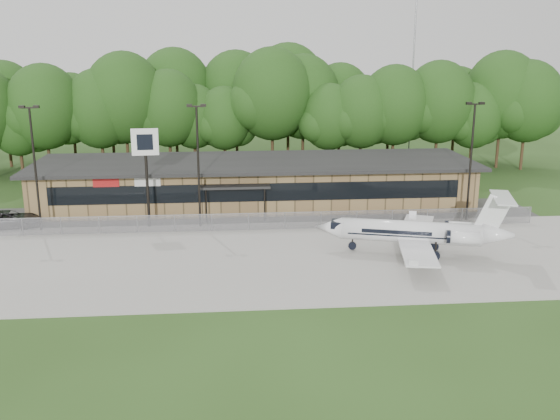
{
  "coord_description": "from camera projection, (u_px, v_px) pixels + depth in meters",
  "views": [
    {
      "loc": [
        -2.64,
        -34.15,
        14.74
      ],
      "look_at": [
        1.33,
        12.0,
        2.51
      ],
      "focal_mm": 40.0,
      "sensor_mm": 36.0,
      "label": 1
    }
  ],
  "objects": [
    {
      "name": "radio_mast",
      "position": [
        413.0,
        63.0,
        81.75
      ],
      "size": [
        0.2,
        0.2,
        25.0
      ],
      "primitive_type": "cylinder",
      "color": "gray",
      "rests_on": "ground"
    },
    {
      "name": "light_pole_mid",
      "position": [
        198.0,
        157.0,
        50.83
      ],
      "size": [
        1.55,
        0.3,
        10.23
      ],
      "color": "black",
      "rests_on": "ground"
    },
    {
      "name": "light_pole_right",
      "position": [
        471.0,
        153.0,
        52.74
      ],
      "size": [
        1.55,
        0.3,
        10.23
      ],
      "color": "black",
      "rests_on": "ground"
    },
    {
      "name": "terminal",
      "position": [
        255.0,
        182.0,
        59.38
      ],
      "size": [
        41.0,
        11.65,
        4.3
      ],
      "color": "olive",
      "rests_on": "ground"
    },
    {
      "name": "light_pole_left",
      "position": [
        34.0,
        159.0,
        49.75
      ],
      "size": [
        1.55,
        0.3,
        10.23
      ],
      "color": "black",
      "rests_on": "ground"
    },
    {
      "name": "fence",
      "position": [
        261.0,
        221.0,
        51.13
      ],
      "size": [
        46.0,
        0.04,
        1.52
      ],
      "color": "gray",
      "rests_on": "ground"
    },
    {
      "name": "ground",
      "position": [
        275.0,
        303.0,
        36.88
      ],
      "size": [
        160.0,
        160.0,
        0.0
      ],
      "primitive_type": "plane",
      "color": "#284217",
      "rests_on": "ground"
    },
    {
      "name": "suv",
      "position": [
        8.0,
        219.0,
        51.94
      ],
      "size": [
        5.4,
        2.88,
        1.44
      ],
      "primitive_type": "imported",
      "rotation": [
        0.0,
        0.0,
        1.67
      ],
      "color": "#313033",
      "rests_on": "ground"
    },
    {
      "name": "business_jet",
      "position": [
        418.0,
        233.0,
        44.85
      ],
      "size": [
        13.99,
        12.56,
        4.75
      ],
      "rotation": [
        0.0,
        0.0,
        -0.28
      ],
      "color": "white",
      "rests_on": "ground"
    },
    {
      "name": "treeline",
      "position": [
        248.0,
        108.0,
        75.42
      ],
      "size": [
        72.0,
        12.0,
        15.0
      ],
      "primitive_type": null,
      "color": "#1D3C13",
      "rests_on": "ground"
    },
    {
      "name": "apron",
      "position": [
        266.0,
        258.0,
        44.57
      ],
      "size": [
        64.0,
        18.0,
        0.08
      ],
      "primitive_type": "cube",
      "color": "#9E9B93",
      "rests_on": "ground"
    },
    {
      "name": "pole_sign",
      "position": [
        146.0,
        152.0,
        50.67
      ],
      "size": [
        2.18,
        0.41,
        8.28
      ],
      "rotation": [
        0.0,
        0.0,
        0.07
      ],
      "color": "black",
      "rests_on": "ground"
    },
    {
      "name": "parking_lot",
      "position": [
        258.0,
        216.0,
        55.65
      ],
      "size": [
        50.0,
        9.0,
        0.06
      ],
      "primitive_type": "cube",
      "color": "#383835",
      "rests_on": "ground"
    }
  ]
}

